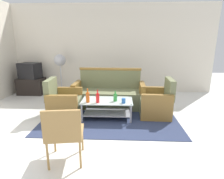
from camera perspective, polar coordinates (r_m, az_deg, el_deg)
The scene contains 15 objects.
ground_plane at distance 3.44m, azimuth -2.24°, elevation -13.87°, with size 14.00×14.00×0.00m, color white.
wall_back at distance 6.07m, azimuth 0.11°, elevation 12.50°, with size 6.52×0.12×2.80m.
rug at distance 4.21m, azimuth -0.53°, elevation -8.16°, with size 2.91×2.13×0.01m, color #2D3856.
couch at distance 4.74m, azimuth -0.88°, elevation -1.52°, with size 1.82×0.80×0.96m.
armchair_left at distance 4.25m, azimuth -14.79°, elevation -4.37°, with size 0.73×0.79×0.85m.
armchair_right at distance 4.26m, azimuth 13.69°, elevation -4.23°, with size 0.72×0.78×0.85m.
coffee_table at distance 4.01m, azimuth -1.54°, elevation -5.28°, with size 1.10×0.60×0.40m.
bottle_orange at distance 3.83m, azimuth -7.63°, elevation -2.39°, with size 0.08×0.08×0.30m.
bottle_red at distance 3.79m, azimuth -4.53°, elevation -2.61°, with size 0.07×0.07×0.28m.
bottle_green at distance 3.88m, azimuth 1.03°, elevation -2.47°, with size 0.08×0.08×0.22m.
cup at distance 3.78m, azimuth 3.64°, elevation -3.55°, with size 0.08×0.08×0.10m, color #2659A5.
tv_stand at distance 6.39m, azimuth -23.89°, elevation 1.01°, with size 0.80×0.50×0.52m, color black.
television at distance 6.30m, azimuth -24.35°, elevation 5.43°, with size 0.68×0.56×0.48m.
pedestal_fan at distance 5.94m, azimuth -16.00°, elevation 8.14°, with size 0.36×0.36×1.27m.
wicker_chair at distance 2.56m, azimuth -14.81°, elevation -12.51°, with size 0.54×0.54×0.84m.
Camera 1 is at (0.27, -3.00, 1.65)m, focal length 29.14 mm.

